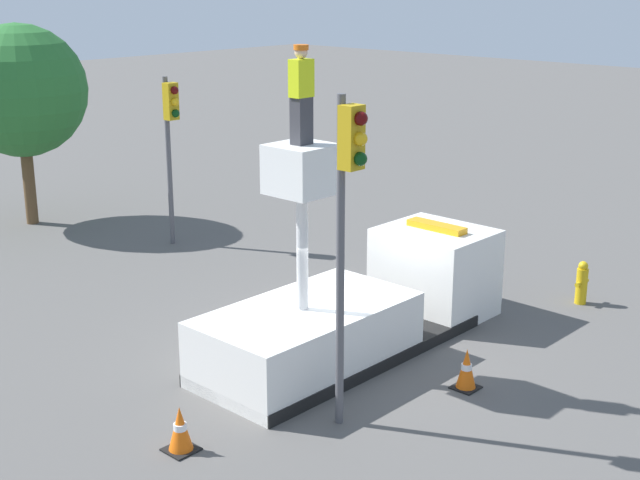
% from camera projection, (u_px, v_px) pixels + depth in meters
% --- Properties ---
extents(ground_plane, '(120.00, 120.00, 0.00)m').
position_uv_depth(ground_plane, '(341.00, 354.00, 17.90)').
color(ground_plane, '#565451').
extents(bucket_truck, '(7.31, 2.37, 4.41)m').
position_uv_depth(bucket_truck, '(359.00, 309.00, 18.05)').
color(bucket_truck, black).
rests_on(bucket_truck, ground).
extents(worker, '(0.40, 0.26, 1.75)m').
position_uv_depth(worker, '(301.00, 95.00, 15.62)').
color(worker, '#38383D').
rests_on(worker, bucket_truck).
extents(traffic_light_pole, '(0.34, 0.57, 5.57)m').
position_uv_depth(traffic_light_pole, '(347.00, 199.00, 13.97)').
color(traffic_light_pole, '#515156').
rests_on(traffic_light_pole, ground).
extents(traffic_light_across, '(0.34, 0.57, 4.70)m').
position_uv_depth(traffic_light_across, '(171.00, 127.00, 24.27)').
color(traffic_light_across, '#515156').
rests_on(traffic_light_across, ground).
extents(fire_hydrant, '(0.50, 0.26, 1.02)m').
position_uv_depth(fire_hydrant, '(582.00, 283.00, 20.53)').
color(fire_hydrant, gold).
rests_on(fire_hydrant, ground).
extents(traffic_cone_rear, '(0.50, 0.50, 0.77)m').
position_uv_depth(traffic_cone_rear, '(180.00, 430.00, 14.17)').
color(traffic_cone_rear, black).
rests_on(traffic_cone_rear, ground).
extents(traffic_cone_curbside, '(0.46, 0.46, 0.78)m').
position_uv_depth(traffic_cone_curbside, '(466.00, 370.00, 16.31)').
color(traffic_cone_curbside, black).
rests_on(traffic_cone_curbside, ground).
extents(tree_left_bg, '(3.91, 3.91, 6.01)m').
position_uv_depth(tree_left_bg, '(20.00, 91.00, 26.22)').
color(tree_left_bg, brown).
rests_on(tree_left_bg, ground).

